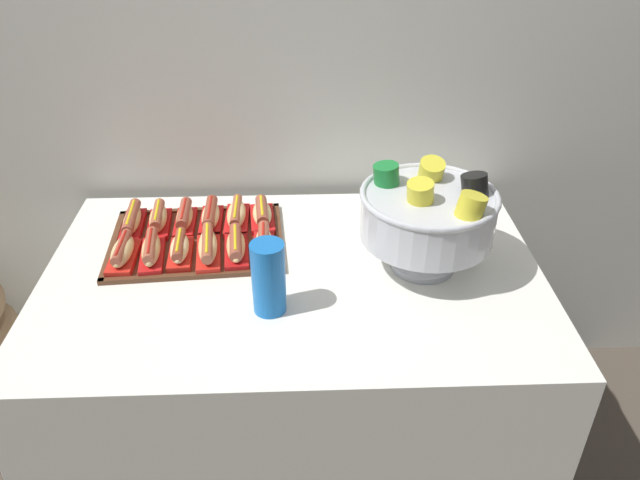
{
  "coord_description": "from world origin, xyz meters",
  "views": [
    {
      "loc": [
        0.02,
        -1.33,
        1.69
      ],
      "look_at": [
        0.07,
        0.06,
        0.8
      ],
      "focal_mm": 34.68,
      "sensor_mm": 36.0,
      "label": 1
    }
  ],
  "objects_px": {
    "buffet_table": "(296,368)",
    "hot_dog_11": "(262,214)",
    "serving_tray": "(197,241)",
    "punch_bowl": "(428,213)",
    "hot_dog_2": "(180,249)",
    "hot_dog_3": "(208,247)",
    "hot_dog_4": "(236,246)",
    "hot_dog_10": "(237,215)",
    "hot_dog_5": "(264,244)",
    "cup_stack": "(269,278)",
    "hot_dog_7": "(158,219)",
    "hot_dog_9": "(211,216)",
    "hot_dog_1": "(151,250)",
    "hot_dog_8": "(185,218)",
    "hot_dog_6": "(132,221)",
    "hot_dog_0": "(123,252)"
  },
  "relations": [
    {
      "from": "hot_dog_3",
      "to": "hot_dog_2",
      "type": "bearing_deg",
      "value": -176.18
    },
    {
      "from": "hot_dog_1",
      "to": "hot_dog_3",
      "type": "distance_m",
      "value": 0.15
    },
    {
      "from": "hot_dog_5",
      "to": "hot_dog_7",
      "type": "xyz_separation_m",
      "value": [
        -0.31,
        0.14,
        0.0
      ]
    },
    {
      "from": "hot_dog_4",
      "to": "hot_dog_10",
      "type": "bearing_deg",
      "value": 93.82
    },
    {
      "from": "buffet_table",
      "to": "hot_dog_3",
      "type": "xyz_separation_m",
      "value": [
        -0.23,
        0.07,
        0.39
      ]
    },
    {
      "from": "hot_dog_3",
      "to": "hot_dog_7",
      "type": "xyz_separation_m",
      "value": [
        -0.16,
        0.15,
        0.0
      ]
    },
    {
      "from": "buffet_table",
      "to": "hot_dog_11",
      "type": "distance_m",
      "value": 0.47
    },
    {
      "from": "buffet_table",
      "to": "hot_dog_10",
      "type": "height_order",
      "value": "hot_dog_10"
    },
    {
      "from": "hot_dog_1",
      "to": "hot_dog_3",
      "type": "bearing_deg",
      "value": 3.82
    },
    {
      "from": "serving_tray",
      "to": "punch_bowl",
      "type": "relative_size",
      "value": 1.44
    },
    {
      "from": "hot_dog_8",
      "to": "cup_stack",
      "type": "xyz_separation_m",
      "value": [
        0.26,
        -0.39,
        0.06
      ]
    },
    {
      "from": "hot_dog_4",
      "to": "hot_dog_6",
      "type": "relative_size",
      "value": 0.99
    },
    {
      "from": "hot_dog_6",
      "to": "cup_stack",
      "type": "xyz_separation_m",
      "value": [
        0.41,
        -0.38,
        0.06
      ]
    },
    {
      "from": "hot_dog_4",
      "to": "cup_stack",
      "type": "relative_size",
      "value": 0.95
    },
    {
      "from": "hot_dog_6",
      "to": "hot_dog_11",
      "type": "relative_size",
      "value": 1.1
    },
    {
      "from": "hot_dog_1",
      "to": "hot_dog_11",
      "type": "distance_m",
      "value": 0.34
    },
    {
      "from": "hot_dog_7",
      "to": "hot_dog_8",
      "type": "height_order",
      "value": "same"
    },
    {
      "from": "hot_dog_9",
      "to": "hot_dog_11",
      "type": "xyz_separation_m",
      "value": [
        0.15,
        0.01,
        -0.0
      ]
    },
    {
      "from": "punch_bowl",
      "to": "hot_dog_10",
      "type": "bearing_deg",
      "value": 156.07
    },
    {
      "from": "hot_dog_3",
      "to": "hot_dog_7",
      "type": "distance_m",
      "value": 0.22
    },
    {
      "from": "hot_dog_6",
      "to": "hot_dog_9",
      "type": "height_order",
      "value": "hot_dog_9"
    },
    {
      "from": "hot_dog_5",
      "to": "hot_dog_10",
      "type": "distance_m",
      "value": 0.18
    },
    {
      "from": "hot_dog_7",
      "to": "punch_bowl",
      "type": "height_order",
      "value": "punch_bowl"
    },
    {
      "from": "hot_dog_11",
      "to": "cup_stack",
      "type": "height_order",
      "value": "cup_stack"
    },
    {
      "from": "hot_dog_3",
      "to": "hot_dog_6",
      "type": "height_order",
      "value": "hot_dog_3"
    },
    {
      "from": "serving_tray",
      "to": "cup_stack",
      "type": "relative_size",
      "value": 2.69
    },
    {
      "from": "buffet_table",
      "to": "cup_stack",
      "type": "height_order",
      "value": "cup_stack"
    },
    {
      "from": "hot_dog_10",
      "to": "hot_dog_4",
      "type": "bearing_deg",
      "value": -86.18
    },
    {
      "from": "buffet_table",
      "to": "hot_dog_6",
      "type": "height_order",
      "value": "hot_dog_6"
    },
    {
      "from": "hot_dog_0",
      "to": "punch_bowl",
      "type": "distance_m",
      "value": 0.81
    },
    {
      "from": "hot_dog_0",
      "to": "hot_dog_8",
      "type": "xyz_separation_m",
      "value": [
        0.14,
        0.17,
        0.0
      ]
    },
    {
      "from": "buffet_table",
      "to": "hot_dog_8",
      "type": "bearing_deg",
      "value": 143.73
    },
    {
      "from": "hot_dog_2",
      "to": "hot_dog_3",
      "type": "relative_size",
      "value": 0.82
    },
    {
      "from": "buffet_table",
      "to": "hot_dog_10",
      "type": "distance_m",
      "value": 0.48
    },
    {
      "from": "hot_dog_4",
      "to": "cup_stack",
      "type": "distance_m",
      "value": 0.26
    },
    {
      "from": "serving_tray",
      "to": "hot_dog_9",
      "type": "distance_m",
      "value": 0.1
    },
    {
      "from": "hot_dog_10",
      "to": "hot_dog_11",
      "type": "height_order",
      "value": "same"
    },
    {
      "from": "hot_dog_6",
      "to": "hot_dog_9",
      "type": "distance_m",
      "value": 0.23
    },
    {
      "from": "hot_dog_5",
      "to": "hot_dog_9",
      "type": "bearing_deg",
      "value": 136.1
    },
    {
      "from": "hot_dog_2",
      "to": "hot_dog_11",
      "type": "distance_m",
      "value": 0.28
    },
    {
      "from": "hot_dog_4",
      "to": "hot_dog_9",
      "type": "xyz_separation_m",
      "value": [
        -0.09,
        0.16,
        0.0
      ]
    },
    {
      "from": "buffet_table",
      "to": "hot_dog_1",
      "type": "distance_m",
      "value": 0.54
    },
    {
      "from": "hot_dog_1",
      "to": "hot_dog_11",
      "type": "relative_size",
      "value": 1.08
    },
    {
      "from": "hot_dog_2",
      "to": "hot_dog_4",
      "type": "xyz_separation_m",
      "value": [
        0.15,
        0.01,
        -0.0
      ]
    },
    {
      "from": "buffet_table",
      "to": "hot_dog_3",
      "type": "distance_m",
      "value": 0.45
    },
    {
      "from": "hot_dog_2",
      "to": "cup_stack",
      "type": "distance_m",
      "value": 0.34
    },
    {
      "from": "hot_dog_2",
      "to": "hot_dog_10",
      "type": "xyz_separation_m",
      "value": [
        0.14,
        0.17,
        -0.0
      ]
    },
    {
      "from": "hot_dog_7",
      "to": "hot_dog_10",
      "type": "distance_m",
      "value": 0.23
    },
    {
      "from": "hot_dog_11",
      "to": "hot_dog_7",
      "type": "bearing_deg",
      "value": -176.18
    },
    {
      "from": "hot_dog_11",
      "to": "punch_bowl",
      "type": "relative_size",
      "value": 0.46
    }
  ]
}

